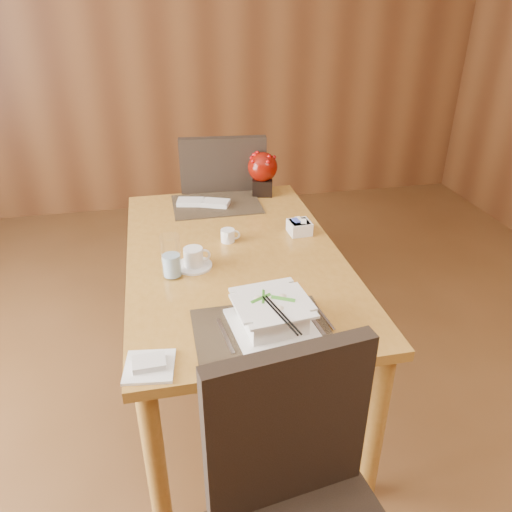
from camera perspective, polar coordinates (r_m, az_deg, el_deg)
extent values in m
plane|color=brown|center=(2.19, 0.87, -25.23)|extent=(6.00, 6.00, 0.00)
cube|color=brown|center=(4.28, -8.59, 23.56)|extent=(5.00, 0.02, 2.80)
cube|color=#AF7A30|center=(2.14, -2.49, -0.24)|extent=(0.90, 1.50, 0.04)
cylinder|color=#AF7A30|center=(1.83, -11.35, -22.52)|extent=(0.07, 0.07, 0.71)
cylinder|color=#AF7A30|center=(2.91, -12.23, -1.00)|extent=(0.07, 0.07, 0.71)
cylinder|color=#AF7A30|center=(1.95, 13.45, -18.65)|extent=(0.07, 0.07, 0.71)
cylinder|color=#AF7A30|center=(2.99, 2.83, 0.50)|extent=(0.07, 0.07, 0.71)
cube|color=black|center=(1.68, 0.69, -8.52)|extent=(0.45, 0.33, 0.01)
cube|color=black|center=(2.62, -4.52, 5.92)|extent=(0.45, 0.33, 0.01)
cube|color=white|center=(1.69, 1.81, -8.07)|extent=(0.29, 0.29, 0.01)
cube|color=white|center=(1.66, 1.84, -6.66)|extent=(0.21, 0.21, 0.09)
cylinder|color=tan|center=(1.66, 1.84, -6.60)|extent=(0.18, 0.18, 0.07)
cylinder|color=white|center=(2.05, -7.09, -1.10)|extent=(0.15, 0.15, 0.01)
cylinder|color=white|center=(2.03, -7.16, -0.07)|extent=(0.08, 0.08, 0.07)
cylinder|color=black|center=(2.01, -7.22, 0.72)|extent=(0.07, 0.07, 0.01)
cylinder|color=white|center=(1.96, -9.68, -0.07)|extent=(0.08, 0.08, 0.18)
cube|color=white|center=(2.31, 4.99, 3.28)|extent=(0.10, 0.10, 0.06)
cube|color=black|center=(2.74, 0.74, 7.94)|extent=(0.13, 0.13, 0.09)
sphere|color=maroon|center=(2.70, 0.76, 10.14)|extent=(0.16, 0.16, 0.16)
cube|color=white|center=(1.57, -12.07, -12.25)|extent=(0.17, 0.17, 0.01)
cube|color=black|center=(1.37, 3.67, -19.03)|extent=(0.45, 0.11, 0.51)
cube|color=black|center=(3.11, -3.74, 4.43)|extent=(0.53, 0.53, 0.06)
cube|color=black|center=(2.79, -3.69, 8.11)|extent=(0.47, 0.10, 0.53)
cylinder|color=black|center=(3.42, -0.39, 2.00)|extent=(0.04, 0.04, 0.46)
cylinder|color=black|center=(3.06, 0.38, -1.38)|extent=(0.04, 0.04, 0.46)
cylinder|color=black|center=(3.41, -7.17, 1.65)|extent=(0.04, 0.04, 0.46)
cylinder|color=black|center=(3.05, -7.17, -1.78)|extent=(0.04, 0.04, 0.46)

